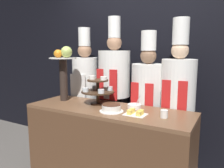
% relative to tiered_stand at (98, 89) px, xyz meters
% --- Properties ---
extents(wall_back, '(10.00, 0.06, 2.80)m').
position_rel_tiered_stand_xyz_m(wall_back, '(0.19, 0.79, 0.33)').
color(wall_back, black).
rests_on(wall_back, ground_plane).
extents(buffet_counter, '(1.82, 0.61, 0.89)m').
position_rel_tiered_stand_xyz_m(buffet_counter, '(0.19, -0.10, -0.62)').
color(buffet_counter, brown).
rests_on(buffet_counter, ground_plane).
extents(tiered_stand, '(0.38, 0.38, 0.33)m').
position_rel_tiered_stand_xyz_m(tiered_stand, '(0.00, 0.00, 0.00)').
color(tiered_stand, '#3D2819').
rests_on(tiered_stand, buffet_counter).
extents(fruit_pedestal, '(0.33, 0.33, 0.67)m').
position_rel_tiered_stand_xyz_m(fruit_pedestal, '(-0.46, -0.05, 0.26)').
color(fruit_pedestal, '#2D231E').
rests_on(fruit_pedestal, buffet_counter).
extents(cake_round, '(0.25, 0.25, 0.08)m').
position_rel_tiered_stand_xyz_m(cake_round, '(0.29, -0.20, -0.14)').
color(cake_round, white).
rests_on(cake_round, buffet_counter).
extents(cup_white, '(0.07, 0.07, 0.07)m').
position_rel_tiered_stand_xyz_m(cup_white, '(0.82, -0.14, -0.14)').
color(cup_white, white).
rests_on(cup_white, buffet_counter).
extents(cake_square_tray, '(0.21, 0.16, 0.05)m').
position_rel_tiered_stand_xyz_m(cake_square_tray, '(0.55, -0.18, -0.16)').
color(cake_square_tray, white).
rests_on(cake_square_tray, buffet_counter).
extents(serving_bowl_far, '(0.15, 0.15, 0.15)m').
position_rel_tiered_stand_xyz_m(serving_bowl_far, '(0.45, 0.03, -0.15)').
color(serving_bowl_far, white).
rests_on(serving_bowl_far, buffet_counter).
extents(chef_left, '(0.35, 0.35, 1.82)m').
position_rel_tiered_stand_xyz_m(chef_left, '(-0.48, 0.41, -0.08)').
color(chef_left, black).
rests_on(chef_left, ground_plane).
extents(chef_center_left, '(0.41, 0.41, 1.93)m').
position_rel_tiered_stand_xyz_m(chef_center_left, '(-0.01, 0.41, -0.04)').
color(chef_center_left, '#28282D').
rests_on(chef_center_left, ground_plane).
extents(chef_center_right, '(0.39, 0.39, 1.74)m').
position_rel_tiered_stand_xyz_m(chef_center_right, '(0.45, 0.41, -0.13)').
color(chef_center_right, '#28282D').
rests_on(chef_center_right, ground_plane).
extents(chef_right, '(0.38, 0.38, 1.86)m').
position_rel_tiered_stand_xyz_m(chef_right, '(0.82, 0.41, -0.08)').
color(chef_right, '#38332D').
rests_on(chef_right, ground_plane).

